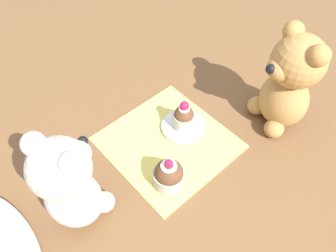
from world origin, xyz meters
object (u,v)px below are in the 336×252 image
(cupcake_near_cream_bear, at_px, (169,175))
(saucer_plate, at_px, (183,126))
(teddy_bear_cream, at_px, (69,183))
(teddy_bear_tan, at_px, (289,82))
(cupcake_near_tan_bear, at_px, (184,117))

(cupcake_near_cream_bear, bearing_deg, saucer_plate, -55.34)
(teddy_bear_cream, distance_m, teddy_bear_tan, 0.44)
(teddy_bear_cream, distance_m, saucer_plate, 0.28)
(teddy_bear_cream, height_order, cupcake_near_tan_bear, teddy_bear_cream)
(teddy_bear_tan, distance_m, cupcake_near_cream_bear, 0.29)
(teddy_bear_tan, relative_size, saucer_plate, 2.37)
(teddy_bear_tan, xyz_separation_m, saucer_plate, (0.11, 0.17, -0.10))
(teddy_bear_tan, xyz_separation_m, cupcake_near_tan_bear, (0.11, 0.17, -0.07))
(cupcake_near_cream_bear, distance_m, cupcake_near_tan_bear, 0.13)
(teddy_bear_tan, height_order, saucer_plate, teddy_bear_tan)
(teddy_bear_tan, distance_m, cupcake_near_tan_bear, 0.22)
(teddy_bear_cream, height_order, teddy_bear_tan, teddy_bear_tan)
(saucer_plate, xyz_separation_m, cupcake_near_tan_bear, (0.00, 0.00, 0.03))
(cupcake_near_tan_bear, bearing_deg, saucer_plate, 0.00)
(saucer_plate, bearing_deg, teddy_bear_cream, 93.18)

